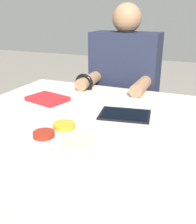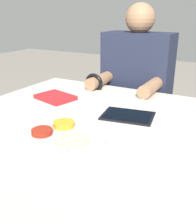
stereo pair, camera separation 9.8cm
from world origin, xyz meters
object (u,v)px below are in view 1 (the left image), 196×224
Objects in this scene: thali_tray at (64,138)px; person_diner at (123,109)px; red_notebook at (48,99)px; tablet_device at (125,115)px.

person_diner reaches higher than thali_tray.
person_diner reaches higher than red_notebook.
tablet_device is 0.62m from person_diner.
thali_tray is at bearing -113.02° from tablet_device.
tablet_device is 0.19× the size of person_diner.
tablet_device is at bearing -5.94° from red_notebook.
red_notebook is at bearing 130.18° from thali_tray.
person_diner is (0.23, 0.52, -0.20)m from red_notebook.
thali_tray reaches higher than tablet_device.
person_diner is (-0.05, 0.86, -0.20)m from thali_tray.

